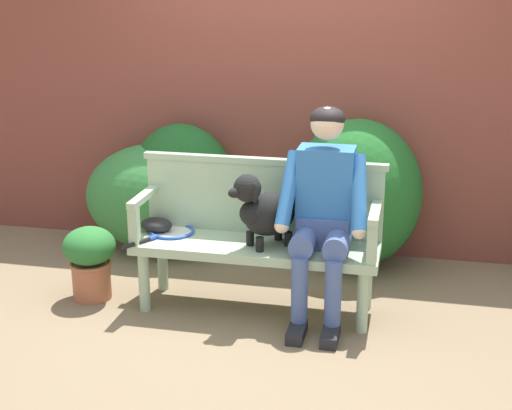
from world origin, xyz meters
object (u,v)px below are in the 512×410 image
tennis_racket (169,233)px  baseball_glove (156,225)px  potted_plant (90,258)px  dog_on_bench (264,210)px  garden_bench (256,252)px  person_seated (324,206)px

tennis_racket → baseball_glove: (-0.10, 0.03, 0.04)m
tennis_racket → potted_plant: potted_plant is taller
dog_on_bench → baseball_glove: 0.78m
tennis_racket → potted_plant: 0.56m
garden_bench → tennis_racket: bearing=176.0°
tennis_racket → baseball_glove: baseball_glove is taller
person_seated → dog_on_bench: (-0.36, -0.04, -0.03)m
potted_plant → dog_on_bench: bearing=0.8°
baseball_glove → potted_plant: (-0.42, -0.14, -0.22)m
dog_on_bench → tennis_racket: size_ratio=0.84×
garden_bench → dog_on_bench: dog_on_bench is taller
person_seated → tennis_racket: bearing=177.2°
tennis_racket → baseball_glove: 0.11m
potted_plant → garden_bench: bearing=3.5°
garden_bench → tennis_racket: (-0.59, 0.04, 0.07)m
baseball_glove → potted_plant: 0.49m
tennis_racket → potted_plant: (-0.52, -0.11, -0.18)m
person_seated → baseball_glove: size_ratio=6.02×
tennis_racket → potted_plant: bearing=-168.0°
dog_on_bench → potted_plant: bearing=-179.2°
dog_on_bench → baseball_glove: bearing=170.3°
person_seated → tennis_racket: person_seated is taller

